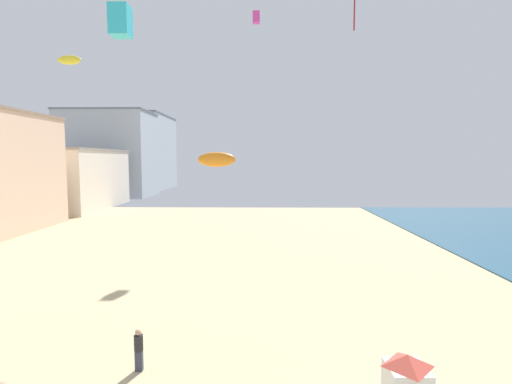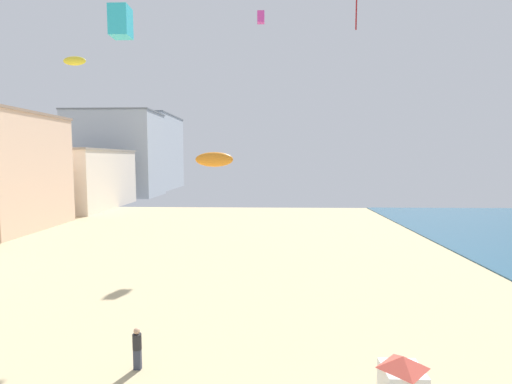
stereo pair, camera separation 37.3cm
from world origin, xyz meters
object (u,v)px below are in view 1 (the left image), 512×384
object	(u,v)px
lifeguard_stand	(407,379)
kite_magenta_box	(256,17)
kite_cyan_box	(120,21)
kite_flyer	(139,347)
kite_orange_parafoil	(217,159)
kite_yellow_parafoil	(69,60)

from	to	relation	value
lifeguard_stand	kite_magenta_box	xyz separation A→B (m)	(-4.70, 31.30, 21.22)
lifeguard_stand	kite_cyan_box	size ratio (longest dim) A/B	2.05
kite_magenta_box	kite_cyan_box	bearing A→B (deg)	-101.70
kite_flyer	lifeguard_stand	distance (m)	9.47
kite_orange_parafoil	lifeguard_stand	bearing A→B (deg)	-30.21
kite_yellow_parafoil	kite_orange_parafoil	bearing A→B (deg)	-51.09
kite_flyer	kite_magenta_box	distance (m)	35.84
kite_magenta_box	lifeguard_stand	bearing A→B (deg)	-81.45
lifeguard_stand	kite_magenta_box	world-z (taller)	kite_magenta_box
kite_cyan_box	kite_magenta_box	size ratio (longest dim) A/B	1.05
kite_magenta_box	kite_flyer	bearing A→B (deg)	-98.34
kite_cyan_box	kite_yellow_parafoil	bearing A→B (deg)	123.13
kite_orange_parafoil	kite_magenta_box	bearing A→B (deg)	87.85
kite_cyan_box	kite_orange_parafoil	distance (m)	7.52
lifeguard_stand	kite_orange_parafoil	world-z (taller)	kite_orange_parafoil
lifeguard_stand	kite_cyan_box	bearing A→B (deg)	127.94
kite_flyer	kite_cyan_box	bearing A→B (deg)	-73.51
kite_flyer	kite_magenta_box	xyz separation A→B (m)	(4.09, 27.89, 22.14)
kite_cyan_box	kite_yellow_parafoil	xyz separation A→B (m)	(-9.46, 14.50, 2.16)
lifeguard_stand	kite_cyan_box	xyz separation A→B (m)	(-9.98, 5.81, 11.90)
kite_cyan_box	kite_yellow_parafoil	size ratio (longest dim) A/B	0.67
kite_yellow_parafoil	kite_magenta_box	size ratio (longest dim) A/B	1.56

